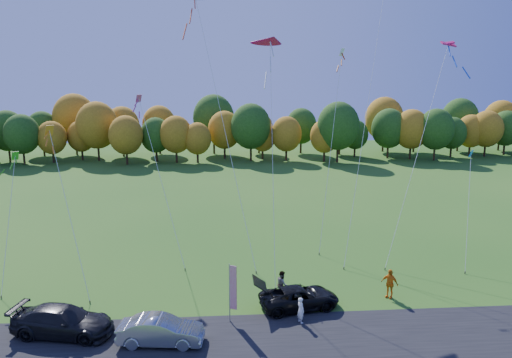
{
  "coord_description": "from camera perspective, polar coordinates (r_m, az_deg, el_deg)",
  "views": [
    {
      "loc": [
        -2.66,
        -29.03,
        14.34
      ],
      "look_at": [
        0.0,
        6.0,
        7.0
      ],
      "focal_mm": 35.0,
      "sensor_mm": 36.0,
      "label": 1
    }
  ],
  "objects": [
    {
      "name": "kite_diamond_yellow",
      "position": [
        35.89,
        -20.65,
        -3.45
      ],
      "size": [
        4.19,
        6.43,
        11.26
      ],
      "color": "#4C3F33",
      "rests_on": "ground"
    },
    {
      "name": "kite_diamond_blue_low",
      "position": [
        41.72,
        23.09,
        -3.29
      ],
      "size": [
        2.79,
        5.45,
        8.74
      ],
      "color": "#4C3F33",
      "rests_on": "ground"
    },
    {
      "name": "kite_parafoil_orange",
      "position": [
        43.03,
        12.91,
        9.99
      ],
      "size": [
        8.58,
        13.44,
        26.85
      ],
      "color": "#4C3F33",
      "rests_on": "ground"
    },
    {
      "name": "person_east",
      "position": [
        34.44,
        15.02,
        -11.46
      ],
      "size": [
        1.17,
        1.12,
        1.95
      ],
      "primitive_type": "imported",
      "rotation": [
        0.0,
        0.0,
        -0.74
      ],
      "color": "orange",
      "rests_on": "ground"
    },
    {
      "name": "tree_line",
      "position": [
        85.28,
        -2.49,
        2.11
      ],
      "size": [
        116.0,
        12.0,
        10.0
      ],
      "primitive_type": null,
      "color": "#1E4711",
      "rests_on": "ground"
    },
    {
      "name": "dark_truck_a",
      "position": [
        31.0,
        -21.22,
        -14.9
      ],
      "size": [
        6.05,
        3.43,
        1.65
      ],
      "primitive_type": "imported",
      "rotation": [
        0.0,
        0.0,
        1.37
      ],
      "color": "black",
      "rests_on": "ground"
    },
    {
      "name": "silver_sedan",
      "position": [
        28.69,
        -10.83,
        -16.66
      ],
      "size": [
        4.79,
        2.13,
        1.53
      ],
      "primitive_type": "imported",
      "rotation": [
        0.0,
        0.0,
        1.46
      ],
      "color": "#9C9DA1",
      "rests_on": "ground"
    },
    {
      "name": "ground",
      "position": [
        32.48,
        0.83,
        -14.39
      ],
      "size": [
        160.0,
        160.0,
        0.0
      ],
      "primitive_type": "plane",
      "color": "#225416"
    },
    {
      "name": "kite_delta_blue",
      "position": [
        40.11,
        -3.9,
        6.93
      ],
      "size": [
        6.16,
        12.1,
        22.99
      ],
      "color": "#4C3F33",
      "rests_on": "ground"
    },
    {
      "name": "feather_flag",
      "position": [
        29.83,
        -2.73,
        -12.24
      ],
      "size": [
        0.45,
        0.24,
        3.61
      ],
      "color": "#999999",
      "rests_on": "ground"
    },
    {
      "name": "asphalt_strip",
      "position": [
        28.96,
        1.57,
        -17.87
      ],
      "size": [
        90.0,
        6.0,
        0.01
      ],
      "primitive_type": "cube",
      "color": "black",
      "rests_on": "ground"
    },
    {
      "name": "kite_delta_red",
      "position": [
        37.32,
        1.86,
        5.56
      ],
      "size": [
        2.91,
        10.46,
        18.66
      ],
      "color": "#4C3F33",
      "rests_on": "ground"
    },
    {
      "name": "person_tailgate_a",
      "position": [
        30.44,
        5.13,
        -14.69
      ],
      "size": [
        0.57,
        0.68,
        1.57
      ],
      "primitive_type": "imported",
      "rotation": [
        0.0,
        0.0,
        1.98
      ],
      "color": "white",
      "rests_on": "ground"
    },
    {
      "name": "kite_parafoil_rainbow",
      "position": [
        41.65,
        18.11,
        3.25
      ],
      "size": [
        8.42,
        7.93,
        17.41
      ],
      "color": "#4C3F33",
      "rests_on": "ground"
    },
    {
      "name": "kite_diamond_pink",
      "position": [
        39.42,
        -10.82,
        -0.1
      ],
      "size": [
        4.29,
        6.41,
        13.11
      ],
      "color": "#4C3F33",
      "rests_on": "ground"
    },
    {
      "name": "black_suv",
      "position": [
        32.18,
        4.98,
        -13.33
      ],
      "size": [
        5.35,
        3.24,
        1.39
      ],
      "primitive_type": "imported",
      "rotation": [
        0.0,
        0.0,
        1.77
      ],
      "color": "black",
      "rests_on": "ground"
    },
    {
      "name": "kite_diamond_white",
      "position": [
        42.08,
        8.56,
        3.39
      ],
      "size": [
        3.22,
        5.9,
        16.92
      ],
      "color": "#4C3F33",
      "rests_on": "ground"
    },
    {
      "name": "person_tailgate_b",
      "position": [
        33.53,
        3.01,
        -11.88
      ],
      "size": [
        0.67,
        0.86,
        1.76
      ],
      "primitive_type": "imported",
      "rotation": [
        0.0,
        0.0,
        1.58
      ],
      "color": "gray",
      "rests_on": "ground"
    },
    {
      "name": "kite_diamond_green",
      "position": [
        38.75,
        -26.41,
        -4.13
      ],
      "size": [
        1.09,
        6.33,
        9.19
      ],
      "color": "#4C3F33",
      "rests_on": "ground"
    }
  ]
}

